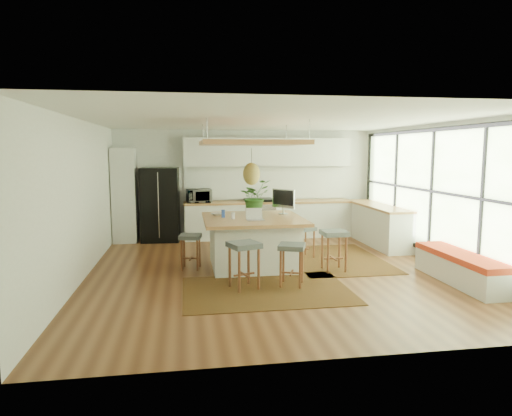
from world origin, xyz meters
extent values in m
plane|color=#532C17|center=(0.00, 0.00, 0.00)|extent=(7.00, 7.00, 0.00)
plane|color=white|center=(0.00, 0.00, 2.70)|extent=(7.00, 7.00, 0.00)
plane|color=silver|center=(0.00, 3.50, 1.35)|extent=(6.50, 0.00, 6.50)
plane|color=silver|center=(0.00, -3.50, 1.35)|extent=(6.50, 0.00, 6.50)
plane|color=silver|center=(-3.25, 0.00, 1.35)|extent=(0.00, 7.00, 7.00)
plane|color=silver|center=(3.25, 0.00, 1.35)|extent=(0.00, 7.00, 7.00)
cube|color=silver|center=(-2.95, 3.18, 1.12)|extent=(0.55, 0.60, 2.25)
cube|color=silver|center=(0.55, 3.18, 0.44)|extent=(4.20, 0.60, 0.88)
cube|color=#945E34|center=(0.55, 3.18, 0.90)|extent=(4.24, 0.64, 0.05)
cube|color=white|center=(0.55, 3.48, 1.35)|extent=(4.20, 0.02, 0.80)
cube|color=silver|center=(0.55, 3.32, 2.15)|extent=(4.20, 0.34, 0.70)
cube|color=silver|center=(2.93, 2.00, 0.44)|extent=(0.60, 2.50, 0.88)
cube|color=#945E34|center=(2.93, 2.00, 0.90)|extent=(0.64, 2.54, 0.05)
cube|color=black|center=(-0.29, -1.12, 0.01)|extent=(2.60, 1.80, 0.01)
cube|color=black|center=(1.46, 0.68, 0.01)|extent=(1.80, 2.60, 0.01)
imported|color=#A5A5AA|center=(-1.19, 3.13, 1.12)|extent=(0.62, 0.39, 0.40)
imported|color=#1E4C19|center=(-0.14, 1.02, 1.19)|extent=(0.89, 0.90, 0.53)
imported|color=silver|center=(-0.93, 0.82, 0.95)|extent=(0.25, 0.25, 0.05)
cylinder|color=blue|center=(-0.82, 0.54, 1.03)|extent=(0.07, 0.07, 0.19)
cylinder|color=white|center=(-0.67, 0.29, 1.03)|extent=(0.07, 0.07, 0.19)
camera|label=1|loc=(-1.51, -7.74, 2.16)|focal=31.22mm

